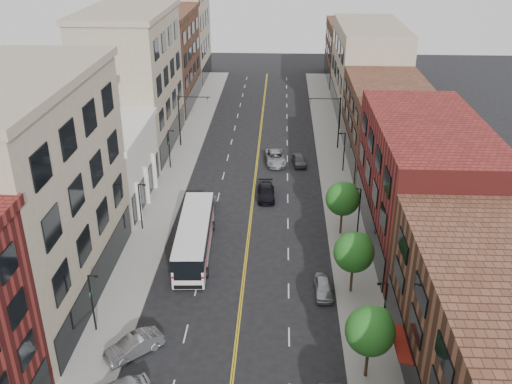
# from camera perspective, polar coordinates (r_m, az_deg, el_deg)

# --- Properties ---
(sidewalk_left) EXTENTS (4.00, 110.00, 0.15)m
(sidewalk_left) POSITION_cam_1_polar(r_m,az_deg,el_deg) (69.36, -8.46, 0.75)
(sidewalk_left) COLOR gray
(sidewalk_left) RESTS_ON ground
(sidewalk_right) EXTENTS (4.00, 110.00, 0.15)m
(sidewalk_right) POSITION_cam_1_polar(r_m,az_deg,el_deg) (68.47, 8.21, 0.43)
(sidewalk_right) COLOR gray
(sidewalk_right) RESTS_ON ground
(bldg_l_tanoffice) EXTENTS (10.00, 22.00, 18.00)m
(bldg_l_tanoffice) POSITION_cam_1_polar(r_m,az_deg,el_deg) (48.74, -21.94, -0.52)
(bldg_l_tanoffice) COLOR gray
(bldg_l_tanoffice) RESTS_ON ground
(bldg_l_white) EXTENTS (10.00, 14.00, 8.00)m
(bldg_l_white) POSITION_cam_1_polar(r_m,az_deg,el_deg) (65.98, -15.29, 2.48)
(bldg_l_white) COLOR silver
(bldg_l_white) RESTS_ON ground
(bldg_l_far_a) EXTENTS (10.00, 20.00, 18.00)m
(bldg_l_far_a) POSITION_cam_1_polar(r_m,az_deg,el_deg) (79.86, -12.21, 10.62)
(bldg_l_far_a) COLOR gray
(bldg_l_far_a) RESTS_ON ground
(bldg_l_far_b) EXTENTS (10.00, 20.00, 15.00)m
(bldg_l_far_b) POSITION_cam_1_polar(r_m,az_deg,el_deg) (99.13, -9.34, 12.84)
(bldg_l_far_b) COLOR brown
(bldg_l_far_b) RESTS_ON ground
(bldg_l_far_c) EXTENTS (10.00, 16.00, 20.00)m
(bldg_l_far_c) POSITION_cam_1_polar(r_m,az_deg,el_deg) (116.01, -7.66, 16.05)
(bldg_l_far_c) COLOR gray
(bldg_l_far_c) RESTS_ON ground
(bldg_r_near) EXTENTS (10.00, 26.00, 10.00)m
(bldg_r_near) POSITION_cam_1_polar(r_m,az_deg,el_deg) (38.50, 24.13, -15.60)
(bldg_r_near) COLOR brown
(bldg_r_near) RESTS_ON ground
(bldg_r_mid) EXTENTS (10.00, 22.00, 12.00)m
(bldg_r_mid) POSITION_cam_1_polar(r_m,az_deg,el_deg) (57.37, 16.47, 0.94)
(bldg_r_mid) COLOR maroon
(bldg_r_mid) RESTS_ON ground
(bldg_r_far_a) EXTENTS (10.00, 20.00, 10.00)m
(bldg_r_far_a) POSITION_cam_1_polar(r_m,az_deg,el_deg) (76.86, 13.04, 6.83)
(bldg_r_far_a) COLOR brown
(bldg_r_far_a) RESTS_ON ground
(bldg_r_far_b) EXTENTS (10.00, 22.00, 14.00)m
(bldg_r_far_b) POSITION_cam_1_polar(r_m,az_deg,el_deg) (96.26, 11.14, 12.02)
(bldg_r_far_b) COLOR gray
(bldg_r_far_b) RESTS_ON ground
(bldg_r_far_c) EXTENTS (10.00, 18.00, 11.00)m
(bldg_r_far_c) POSITION_cam_1_polar(r_m,az_deg,el_deg) (115.94, 9.76, 13.65)
(bldg_r_far_c) COLOR brown
(bldg_r_far_c) RESTS_ON ground
(tree_r_1) EXTENTS (3.40, 3.40, 5.59)m
(tree_r_1) POSITION_cam_1_polar(r_m,az_deg,el_deg) (40.05, 11.46, -13.31)
(tree_r_1) COLOR black
(tree_r_1) RESTS_ON sidewalk_right
(tree_r_2) EXTENTS (3.40, 3.40, 5.59)m
(tree_r_2) POSITION_cam_1_polar(r_m,az_deg,el_deg) (48.15, 9.86, -5.83)
(tree_r_2) COLOR black
(tree_r_2) RESTS_ON sidewalk_right
(tree_r_3) EXTENTS (3.40, 3.40, 5.59)m
(tree_r_3) POSITION_cam_1_polar(r_m,az_deg,el_deg) (56.87, 8.76, -0.56)
(tree_r_3) COLOR black
(tree_r_3) RESTS_ON sidewalk_right
(lamp_l_1) EXTENTS (0.81, 0.55, 5.05)m
(lamp_l_1) POSITION_cam_1_polar(r_m,az_deg,el_deg) (45.56, -16.05, -10.32)
(lamp_l_1) COLOR black
(lamp_l_1) RESTS_ON sidewalk_left
(lamp_l_2) EXTENTS (0.81, 0.55, 5.05)m
(lamp_l_2) POSITION_cam_1_polar(r_m,az_deg,el_deg) (58.66, -11.47, -1.20)
(lamp_l_2) COLOR black
(lamp_l_2) RESTS_ON sidewalk_left
(lamp_l_3) EXTENTS (0.81, 0.55, 5.05)m
(lamp_l_3) POSITION_cam_1_polar(r_m,az_deg,el_deg) (72.93, -8.64, 4.48)
(lamp_l_3) COLOR black
(lamp_l_3) RESTS_ON sidewalk_left
(lamp_r_1) EXTENTS (0.81, 0.55, 5.05)m
(lamp_r_1) POSITION_cam_1_polar(r_m,az_deg,el_deg) (44.07, 12.68, -11.25)
(lamp_r_1) COLOR black
(lamp_r_1) RESTS_ON sidewalk_right
(lamp_r_2) EXTENTS (0.81, 0.55, 5.05)m
(lamp_r_2) POSITION_cam_1_polar(r_m,az_deg,el_deg) (57.51, 10.24, -1.66)
(lamp_r_2) COLOR black
(lamp_r_2) RESTS_ON sidewalk_right
(lamp_r_3) EXTENTS (0.81, 0.55, 5.05)m
(lamp_r_3) POSITION_cam_1_polar(r_m,az_deg,el_deg) (72.01, 8.77, 4.19)
(lamp_r_3) COLOR black
(lamp_r_3) RESTS_ON sidewalk_right
(signal_mast_left) EXTENTS (4.49, 0.18, 7.20)m
(signal_mast_left) POSITION_cam_1_polar(r_m,az_deg,el_deg) (79.66, -7.19, 7.69)
(signal_mast_left) COLOR black
(signal_mast_left) RESTS_ON sidewalk_left
(signal_mast_right) EXTENTS (4.49, 0.18, 7.20)m
(signal_mast_right) POSITION_cam_1_polar(r_m,az_deg,el_deg) (78.87, 7.82, 7.47)
(signal_mast_right) COLOR black
(signal_mast_right) RESTS_ON sidewalk_right
(city_bus) EXTENTS (3.58, 13.01, 3.31)m
(city_bus) POSITION_cam_1_polar(r_m,az_deg,el_deg) (54.44, -6.17, -4.29)
(city_bus) COLOR silver
(city_bus) RESTS_ON ground
(car_angle_b) EXTENTS (4.29, 4.08, 1.45)m
(car_angle_b) POSITION_cam_1_polar(r_m,az_deg,el_deg) (44.18, -12.10, -14.80)
(car_angle_b) COLOR gray
(car_angle_b) RESTS_ON ground
(car_parked_far) EXTENTS (1.58, 3.79, 1.28)m
(car_parked_far) POSITION_cam_1_polar(r_m,az_deg,el_deg) (49.52, 6.76, -9.45)
(car_parked_far) COLOR #9C9EA3
(car_parked_far) RESTS_ON ground
(car_lane_behind) EXTENTS (1.51, 4.10, 1.34)m
(car_lane_behind) POSITION_cam_1_polar(r_m,az_deg,el_deg) (62.86, -4.85, -1.19)
(car_lane_behind) COLOR #525357
(car_lane_behind) RESTS_ON ground
(car_lane_a) EXTENTS (2.18, 4.89, 1.39)m
(car_lane_a) POSITION_cam_1_polar(r_m,az_deg,el_deg) (65.18, 1.01, -0.04)
(car_lane_a) COLOR black
(car_lane_a) RESTS_ON ground
(car_lane_b) EXTENTS (3.17, 5.76, 1.53)m
(car_lane_b) POSITION_cam_1_polar(r_m,az_deg,el_deg) (74.61, 1.96, 3.44)
(car_lane_b) COLOR #9A9CA1
(car_lane_b) RESTS_ON ground
(car_lane_c) EXTENTS (2.08, 4.09, 1.33)m
(car_lane_c) POSITION_cam_1_polar(r_m,az_deg,el_deg) (74.33, 4.33, 3.21)
(car_lane_c) COLOR #4B4B50
(car_lane_c) RESTS_ON ground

